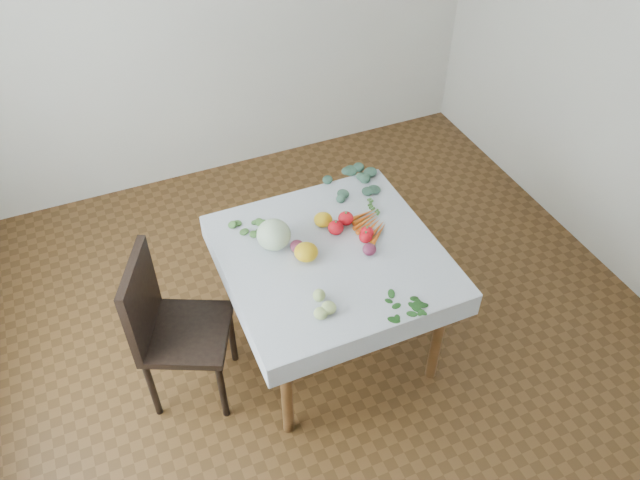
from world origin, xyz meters
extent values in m
plane|color=brown|center=(0.00, 0.00, 0.00)|extent=(4.00, 4.00, 0.00)
cube|color=silver|center=(0.00, 2.00, 1.35)|extent=(4.00, 0.04, 2.70)
cube|color=brown|center=(0.00, 0.00, 0.73)|extent=(1.00, 1.00, 0.04)
cylinder|color=brown|center=(-0.44, -0.44, 0.35)|extent=(0.06, 0.06, 0.71)
cylinder|color=brown|center=(0.44, -0.44, 0.35)|extent=(0.06, 0.06, 0.71)
cylinder|color=brown|center=(-0.44, 0.44, 0.35)|extent=(0.06, 0.06, 0.71)
cylinder|color=brown|center=(0.44, 0.44, 0.35)|extent=(0.06, 0.06, 0.71)
cube|color=white|center=(0.00, 0.00, 0.75)|extent=(1.12, 1.12, 0.01)
cube|color=black|center=(-0.81, 0.02, 0.46)|extent=(0.58, 0.58, 0.04)
cube|color=black|center=(-0.99, 0.11, 0.72)|extent=(0.22, 0.41, 0.47)
cylinder|color=black|center=(-1.06, -0.07, 0.22)|extent=(0.04, 0.04, 0.44)
cylinder|color=black|center=(-0.72, -0.22, 0.22)|extent=(0.04, 0.04, 0.44)
cylinder|color=black|center=(-0.90, 0.27, 0.22)|extent=(0.04, 0.04, 0.44)
cylinder|color=black|center=(-0.57, 0.11, 0.22)|extent=(0.04, 0.04, 0.44)
ellipsoid|color=beige|center=(-0.26, 0.17, 0.84)|extent=(0.22, 0.22, 0.16)
ellipsoid|color=red|center=(0.08, 0.14, 0.79)|extent=(0.11, 0.11, 0.08)
ellipsoid|color=red|center=(0.20, 0.01, 0.79)|extent=(0.09, 0.09, 0.06)
ellipsoid|color=red|center=(0.17, 0.19, 0.79)|extent=(0.11, 0.11, 0.07)
ellipsoid|color=red|center=(0.22, 0.04, 0.79)|extent=(0.10, 0.10, 0.06)
ellipsoid|color=gold|center=(0.05, 0.23, 0.79)|extent=(0.11, 0.11, 0.07)
ellipsoid|color=gold|center=(-0.14, 0.02, 0.80)|extent=(0.14, 0.14, 0.09)
ellipsoid|color=#5E1B38|center=(-0.16, 0.09, 0.79)|extent=(0.08, 0.08, 0.06)
ellipsoid|color=#5E1B38|center=(0.18, -0.08, 0.79)|extent=(0.08, 0.08, 0.06)
ellipsoid|color=#B5D97D|center=(-0.14, -0.32, 0.78)|extent=(0.06, 0.06, 0.05)
ellipsoid|color=#B5D97D|center=(-0.19, -0.31, 0.78)|extent=(0.06, 0.06, 0.05)
ellipsoid|color=#B5D97D|center=(-0.13, -0.38, 0.78)|extent=(0.06, 0.06, 0.05)
cone|color=orange|center=(0.28, 0.20, 0.77)|extent=(0.18, 0.06, 0.03)
cone|color=orange|center=(0.28, 0.17, 0.77)|extent=(0.18, 0.07, 0.03)
cone|color=orange|center=(0.28, 0.14, 0.77)|extent=(0.18, 0.09, 0.03)
cone|color=orange|center=(0.28, 0.11, 0.77)|extent=(0.18, 0.10, 0.03)
cone|color=orange|center=(0.28, 0.09, 0.77)|extent=(0.17, 0.11, 0.03)
cone|color=orange|center=(0.28, 0.06, 0.77)|extent=(0.17, 0.13, 0.03)
cone|color=orange|center=(0.28, 0.03, 0.77)|extent=(0.16, 0.14, 0.03)
ellipsoid|color=#395D4E|center=(0.38, 0.48, 0.78)|extent=(0.06, 0.06, 0.04)
ellipsoid|color=#395D4E|center=(0.33, 0.49, 0.78)|extent=(0.06, 0.06, 0.04)
ellipsoid|color=#395D4E|center=(0.37, 0.45, 0.78)|extent=(0.06, 0.06, 0.04)
ellipsoid|color=#395D4E|center=(0.38, 0.52, 0.78)|extent=(0.06, 0.06, 0.04)
ellipsoid|color=#395D4E|center=(0.30, 0.46, 0.78)|extent=(0.06, 0.06, 0.04)
ellipsoid|color=#395D4E|center=(0.43, 0.46, 0.78)|extent=(0.06, 0.06, 0.04)
ellipsoid|color=#395D4E|center=(0.32, 0.54, 0.78)|extent=(0.06, 0.06, 0.04)
ellipsoid|color=#395D4E|center=(0.34, 0.41, 0.78)|extent=(0.06, 0.06, 0.04)
ellipsoid|color=#395D4E|center=(0.44, 0.53, 0.78)|extent=(0.06, 0.06, 0.04)
ellipsoid|color=#395D4E|center=(0.24, 0.49, 0.78)|extent=(0.06, 0.06, 0.04)
ellipsoid|color=#395D4E|center=(0.44, 0.40, 0.78)|extent=(0.06, 0.06, 0.04)
ellipsoid|color=#395D4E|center=(0.36, 0.59, 0.78)|extent=(0.06, 0.06, 0.04)
ellipsoid|color=#395D4E|center=(0.25, 0.40, 0.78)|extent=(0.06, 0.06, 0.04)
ellipsoid|color=#22541A|center=(0.20, -0.47, 0.76)|extent=(0.05, 0.03, 0.01)
ellipsoid|color=#22541A|center=(0.17, -0.45, 0.76)|extent=(0.05, 0.03, 0.01)
ellipsoid|color=#22541A|center=(0.18, -0.49, 0.76)|extent=(0.05, 0.03, 0.01)
ellipsoid|color=#22541A|center=(0.22, -0.45, 0.76)|extent=(0.05, 0.03, 0.01)
ellipsoid|color=#22541A|center=(0.14, -0.46, 0.76)|extent=(0.05, 0.03, 0.01)
ellipsoid|color=#22541A|center=(0.21, -0.50, 0.76)|extent=(0.05, 0.03, 0.01)
ellipsoid|color=#22541A|center=(0.19, -0.42, 0.76)|extent=(0.05, 0.03, 0.01)
ellipsoid|color=#22541A|center=(0.14, -0.50, 0.76)|extent=(0.05, 0.03, 0.01)
ellipsoid|color=#22541A|center=(0.25, -0.47, 0.76)|extent=(0.05, 0.03, 0.01)
ellipsoid|color=#22541A|center=(0.13, -0.42, 0.76)|extent=(0.05, 0.03, 0.01)
ellipsoid|color=#22541A|center=(0.19, -0.54, 0.76)|extent=(0.05, 0.03, 0.01)
ellipsoid|color=#22541A|center=(0.24, -0.41, 0.76)|extent=(0.05, 0.03, 0.01)
ellipsoid|color=#22541A|center=(0.09, -0.48, 0.76)|extent=(0.05, 0.03, 0.01)
ellipsoid|color=#22541A|center=(0.27, -0.52, 0.76)|extent=(0.05, 0.03, 0.01)
ellipsoid|color=#4D823C|center=(-0.32, 0.34, 0.77)|extent=(0.05, 0.05, 0.02)
ellipsoid|color=#4D823C|center=(-0.34, 0.36, 0.77)|extent=(0.05, 0.05, 0.02)
ellipsoid|color=#4D823C|center=(-0.34, 0.32, 0.77)|extent=(0.05, 0.05, 0.02)
ellipsoid|color=#4D823C|center=(-0.30, 0.36, 0.77)|extent=(0.05, 0.05, 0.02)
ellipsoid|color=#4D823C|center=(-0.38, 0.34, 0.77)|extent=(0.05, 0.05, 0.02)
ellipsoid|color=#4D823C|center=(-0.30, 0.31, 0.77)|extent=(0.05, 0.05, 0.02)
ellipsoid|color=#4D823C|center=(-0.33, 0.39, 0.77)|extent=(0.05, 0.05, 0.02)
ellipsoid|color=#4D823C|center=(-0.38, 0.30, 0.77)|extent=(0.05, 0.05, 0.02)
ellipsoid|color=#4D823C|center=(-0.25, 0.34, 0.77)|extent=(0.05, 0.05, 0.02)
ellipsoid|color=#4D823C|center=(-0.40, 0.39, 0.77)|extent=(0.05, 0.05, 0.02)
ellipsoid|color=#4D823C|center=(-0.32, 0.26, 0.77)|extent=(0.05, 0.05, 0.02)
camera|label=1|loc=(-0.98, -2.13, 3.04)|focal=35.00mm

